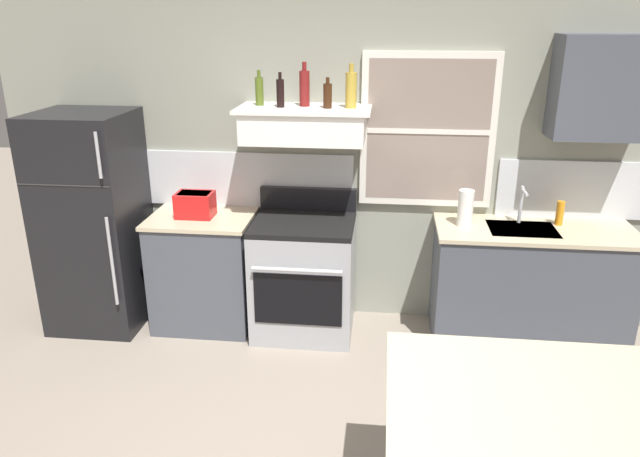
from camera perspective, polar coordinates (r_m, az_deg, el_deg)
The scene contains 16 objects.
back_wall at distance 4.65m, azimuth 2.43°, elevation 7.19°, with size 5.40×0.11×2.70m.
refrigerator at distance 4.95m, azimuth -20.89°, elevation 0.60°, with size 0.70×0.72×1.70m.
counter_left_of_stove at distance 4.83m, azimuth -10.96°, elevation -3.92°, with size 0.79×0.63×0.91m.
toaster at distance 4.63m, azimuth -11.89°, elevation 2.29°, with size 0.30×0.20×0.19m.
stove_range at distance 4.62m, azimuth -1.55°, elevation -4.53°, with size 0.76×0.69×1.09m.
range_hood_shelf at distance 4.37m, azimuth -1.51°, elevation 9.98°, with size 0.96×0.52×0.24m.
bottle_olive_oil_square at distance 4.44m, azimuth -5.83°, elevation 13.01°, with size 0.06×0.06×0.25m.
bottle_balsamic_dark at distance 4.34m, azimuth -3.83°, elevation 12.87°, with size 0.06×0.06×0.24m.
bottle_red_label_wine at distance 4.38m, azimuth -1.49°, elevation 13.34°, with size 0.07×0.07×0.31m.
bottle_brown_stout at distance 4.29m, azimuth 0.73°, elevation 12.65°, with size 0.06×0.06×0.21m.
bottle_champagne_gold_foil at distance 4.30m, azimuth 3.00°, elevation 13.17°, with size 0.08×0.08×0.31m.
counter_right_with_sink at distance 4.75m, azimuth 19.36°, elevation -5.13°, with size 1.43×0.63×0.91m.
sink_faucet at distance 4.60m, azimuth 18.79°, elevation 2.52°, with size 0.03×0.17×0.28m.
paper_towel_roll at distance 4.45m, azimuth 13.77°, elevation 1.90°, with size 0.11×0.11×0.27m, color white.
dish_soap_bottle at distance 4.70m, azimuth 22.00°, elevation 1.38°, with size 0.06×0.06×0.18m, color orange.
upper_cabinet_right at distance 4.60m, azimuth 25.42°, elevation 12.11°, with size 0.64×0.32×0.70m.
Camera 1 is at (0.35, -2.30, 2.38)m, focal length 33.39 mm.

